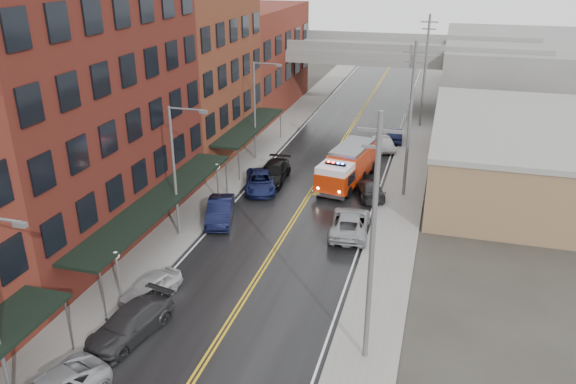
# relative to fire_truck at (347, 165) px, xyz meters

# --- Properties ---
(road) EXTENTS (11.00, 160.00, 0.02)m
(road) POSITION_rel_fire_truck_xyz_m (-2.40, -6.35, -1.61)
(road) COLOR black
(road) RESTS_ON ground
(sidewalk_left) EXTENTS (3.00, 160.00, 0.15)m
(sidewalk_left) POSITION_rel_fire_truck_xyz_m (-9.70, -6.35, -1.55)
(sidewalk_left) COLOR slate
(sidewalk_left) RESTS_ON ground
(sidewalk_right) EXTENTS (3.00, 160.00, 0.15)m
(sidewalk_right) POSITION_rel_fire_truck_xyz_m (4.90, -6.35, -1.55)
(sidewalk_right) COLOR slate
(sidewalk_right) RESTS_ON ground
(curb_left) EXTENTS (0.30, 160.00, 0.15)m
(curb_left) POSITION_rel_fire_truck_xyz_m (-8.05, -6.35, -1.55)
(curb_left) COLOR gray
(curb_left) RESTS_ON ground
(curb_right) EXTENTS (0.30, 160.00, 0.15)m
(curb_right) POSITION_rel_fire_truck_xyz_m (3.25, -6.35, -1.55)
(curb_right) COLOR gray
(curb_right) RESTS_ON ground
(brick_building_b) EXTENTS (9.00, 20.00, 18.00)m
(brick_building_b) POSITION_rel_fire_truck_xyz_m (-15.70, -13.35, 7.38)
(brick_building_b) COLOR #4F1A15
(brick_building_b) RESTS_ON ground
(brick_building_c) EXTENTS (9.00, 15.00, 15.00)m
(brick_building_c) POSITION_rel_fire_truck_xyz_m (-15.70, 4.15, 5.88)
(brick_building_c) COLOR brown
(brick_building_c) RESTS_ON ground
(brick_building_far) EXTENTS (9.00, 20.00, 12.00)m
(brick_building_far) POSITION_rel_fire_truck_xyz_m (-15.70, 21.65, 4.38)
(brick_building_far) COLOR maroon
(brick_building_far) RESTS_ON ground
(tan_building) EXTENTS (14.00, 22.00, 5.00)m
(tan_building) POSITION_rel_fire_truck_xyz_m (13.60, 3.65, 0.88)
(tan_building) COLOR brown
(tan_building) RESTS_ON ground
(right_far_block) EXTENTS (18.00, 30.00, 8.00)m
(right_far_block) POSITION_rel_fire_truck_xyz_m (15.60, 33.65, 2.38)
(right_far_block) COLOR slate
(right_far_block) RESTS_ON ground
(awning_1) EXTENTS (2.60, 18.00, 3.09)m
(awning_1) POSITION_rel_fire_truck_xyz_m (-9.89, -13.35, 1.37)
(awning_1) COLOR black
(awning_1) RESTS_ON ground
(awning_2) EXTENTS (2.60, 13.00, 3.09)m
(awning_2) POSITION_rel_fire_truck_xyz_m (-9.89, 4.15, 1.36)
(awning_2) COLOR black
(awning_2) RESTS_ON ground
(globe_lamp_1) EXTENTS (0.44, 0.44, 3.12)m
(globe_lamp_1) POSITION_rel_fire_truck_xyz_m (-8.80, -20.35, 0.69)
(globe_lamp_1) COLOR #59595B
(globe_lamp_1) RESTS_ON ground
(globe_lamp_2) EXTENTS (0.44, 0.44, 3.12)m
(globe_lamp_2) POSITION_rel_fire_truck_xyz_m (-8.80, -6.35, 0.69)
(globe_lamp_2) COLOR #59595B
(globe_lamp_2) RESTS_ON ground
(street_lamp_1) EXTENTS (2.64, 0.22, 9.00)m
(street_lamp_1) POSITION_rel_fire_truck_xyz_m (-8.95, -12.35, 3.56)
(street_lamp_1) COLOR #59595B
(street_lamp_1) RESTS_ON ground
(street_lamp_2) EXTENTS (2.64, 0.22, 9.00)m
(street_lamp_2) POSITION_rel_fire_truck_xyz_m (-8.95, 3.65, 3.56)
(street_lamp_2) COLOR #59595B
(street_lamp_2) RESTS_ON ground
(utility_pole_0) EXTENTS (1.80, 0.24, 12.00)m
(utility_pole_0) POSITION_rel_fire_truck_xyz_m (4.80, -21.35, 4.68)
(utility_pole_0) COLOR #59595B
(utility_pole_0) RESTS_ON ground
(utility_pole_1) EXTENTS (1.80, 0.24, 12.00)m
(utility_pole_1) POSITION_rel_fire_truck_xyz_m (4.80, -1.35, 4.68)
(utility_pole_1) COLOR #59595B
(utility_pole_1) RESTS_ON ground
(utility_pole_2) EXTENTS (1.80, 0.24, 12.00)m
(utility_pole_2) POSITION_rel_fire_truck_xyz_m (4.80, 18.65, 4.68)
(utility_pole_2) COLOR #59595B
(utility_pole_2) RESTS_ON ground
(overpass) EXTENTS (40.00, 10.00, 7.50)m
(overpass) POSITION_rel_fire_truck_xyz_m (-2.40, 25.65, 4.36)
(overpass) COLOR slate
(overpass) RESTS_ON ground
(fire_truck) EXTENTS (4.35, 8.53, 2.99)m
(fire_truck) POSITION_rel_fire_truck_xyz_m (0.00, 0.00, 0.00)
(fire_truck) COLOR #B22708
(fire_truck) RESTS_ON ground
(parked_car_left_3) EXTENTS (3.11, 5.49, 1.50)m
(parked_car_left_3) POSITION_rel_fire_truck_xyz_m (-6.71, -22.90, -0.87)
(parked_car_left_3) COLOR #2B2B2E
(parked_car_left_3) RESTS_ON ground
(parked_car_left_4) EXTENTS (2.61, 4.18, 1.33)m
(parked_car_left_4) POSITION_rel_fire_truck_xyz_m (-7.40, -19.55, -0.96)
(parked_car_left_4) COLOR #B5B5B5
(parked_car_left_4) RESTS_ON ground
(parked_car_left_5) EXTENTS (2.97, 5.12, 1.60)m
(parked_car_left_5) POSITION_rel_fire_truck_xyz_m (-7.40, -9.45, -0.83)
(parked_car_left_5) COLOR black
(parked_car_left_5) RESTS_ON ground
(parked_car_left_6) EXTENTS (3.86, 5.69, 1.45)m
(parked_car_left_6) POSITION_rel_fire_truck_xyz_m (-6.47, -3.15, -0.90)
(parked_car_left_6) COLOR #111841
(parked_car_left_6) RESTS_ON ground
(parked_car_left_7) EXTENTS (2.49, 5.52, 1.57)m
(parked_car_left_7) POSITION_rel_fire_truck_xyz_m (-6.00, -1.22, -0.84)
(parked_car_left_7) COLOR black
(parked_car_left_7) RESTS_ON ground
(parked_car_right_0) EXTENTS (3.03, 5.74, 1.54)m
(parked_car_right_0) POSITION_rel_fire_truck_xyz_m (1.83, -8.76, -0.85)
(parked_car_right_0) COLOR gray
(parked_car_right_0) RESTS_ON ground
(parked_car_right_1) EXTENTS (3.19, 4.95, 1.33)m
(parked_car_right_1) POSITION_rel_fire_truck_xyz_m (2.25, -2.15, -0.96)
(parked_car_right_1) COLOR #242426
(parked_car_right_1) RESTS_ON ground
(parked_car_right_2) EXTENTS (3.18, 4.78, 1.51)m
(parked_car_right_2) POSITION_rel_fire_truck_xyz_m (1.82, 9.85, -0.87)
(parked_car_right_2) COLOR silver
(parked_car_right_2) RESTS_ON ground
(parked_car_right_3) EXTENTS (1.95, 4.35, 1.39)m
(parked_car_right_3) POSITION_rel_fire_truck_xyz_m (2.60, 12.68, -0.93)
(parked_car_right_3) COLOR black
(parked_car_right_3) RESTS_ON ground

